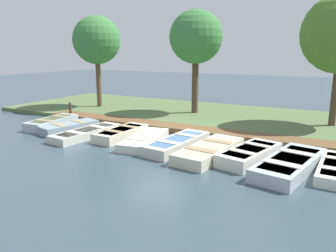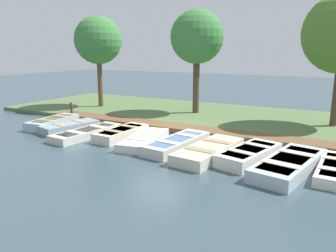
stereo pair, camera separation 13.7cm
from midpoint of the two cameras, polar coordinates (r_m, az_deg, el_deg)
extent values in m
plane|color=#384C56|center=(13.97, -0.93, -2.06)|extent=(80.00, 80.00, 0.00)
cube|color=#567042|center=(18.33, 6.92, 1.78)|extent=(8.00, 24.00, 0.20)
cube|color=brown|center=(15.13, 1.73, -0.40)|extent=(1.14, 14.89, 0.25)
cube|color=#B2BCC1|center=(16.92, -19.18, 0.59)|extent=(2.87, 1.32, 0.42)
cube|color=#6B7F51|center=(16.88, -19.23, 1.23)|extent=(2.34, 1.04, 0.03)
cube|color=tan|center=(16.50, -20.45, 0.99)|extent=(0.38, 0.97, 0.03)
cube|color=tan|center=(17.26, -18.08, 1.66)|extent=(0.38, 0.97, 0.03)
cube|color=#8C9EA8|center=(15.80, -16.48, -0.15)|extent=(2.81, 1.57, 0.37)
cube|color=teal|center=(15.77, -16.52, 0.45)|extent=(2.29, 1.25, 0.03)
cube|color=tan|center=(15.52, -18.11, 0.25)|extent=(0.47, 0.96, 0.03)
cube|color=tan|center=(16.02, -14.99, 0.84)|extent=(0.47, 0.96, 0.03)
cube|color=beige|center=(14.55, -13.66, -1.17)|extent=(3.40, 1.28, 0.32)
cube|color=#994C33|center=(14.51, -13.69, -0.61)|extent=(2.79, 1.01, 0.03)
cube|color=beige|center=(14.10, -15.58, -1.00)|extent=(0.41, 0.95, 0.03)
cube|color=beige|center=(14.93, -11.92, -0.05)|extent=(0.41, 0.95, 0.03)
cube|color=beige|center=(14.03, -7.82, -1.28)|extent=(2.70, 1.07, 0.40)
cube|color=teal|center=(13.99, -7.85, -0.55)|extent=(2.21, 0.84, 0.03)
cube|color=tan|center=(13.60, -9.19, -0.86)|extent=(0.30, 0.91, 0.03)
cube|color=tan|center=(14.37, -6.58, -0.04)|extent=(0.30, 0.91, 0.03)
cube|color=silver|center=(13.08, -3.85, -2.40)|extent=(3.18, 1.59, 0.32)
cube|color=#4C709E|center=(13.04, -3.86, -1.77)|extent=(2.60, 1.27, 0.03)
cube|color=beige|center=(12.52, -4.87, -2.29)|extent=(0.48, 1.01, 0.03)
cube|color=beige|center=(13.55, -2.94, -1.08)|extent=(0.48, 1.01, 0.03)
cube|color=beige|center=(12.43, 1.92, -3.05)|extent=(3.37, 1.39, 0.38)
cube|color=#4C709E|center=(12.38, 1.93, -2.27)|extent=(2.76, 1.10, 0.03)
cube|color=beige|center=(11.88, 0.28, -2.79)|extent=(0.43, 1.00, 0.03)
cube|color=beige|center=(12.89, 3.44, -1.56)|extent=(0.43, 1.00, 0.03)
cube|color=beige|center=(11.60, 7.51, -4.32)|extent=(3.47, 1.53, 0.38)
cube|color=beige|center=(11.55, 7.53, -3.49)|extent=(2.84, 1.21, 0.03)
cube|color=tan|center=(11.00, 5.98, -4.13)|extent=(0.45, 1.12, 0.03)
cube|color=tan|center=(12.09, 8.95, -2.65)|extent=(0.45, 1.12, 0.03)
cube|color=silver|center=(11.40, 14.29, -4.85)|extent=(2.99, 1.68, 0.42)
cube|color=#6B7F51|center=(11.34, 14.35, -3.92)|extent=(2.44, 1.33, 0.03)
cube|color=beige|center=(10.88, 13.02, -4.41)|extent=(0.50, 1.02, 0.03)
cube|color=beige|center=(11.80, 15.58, -3.20)|extent=(0.50, 1.02, 0.03)
cube|color=#B2BCC1|center=(10.83, 20.72, -6.30)|extent=(3.76, 1.86, 0.39)
cube|color=#6B7F51|center=(10.78, 20.80, -5.39)|extent=(3.07, 1.48, 0.03)
cube|color=beige|center=(10.15, 19.54, -6.23)|extent=(0.56, 1.18, 0.03)
cube|color=beige|center=(11.39, 21.93, -4.36)|extent=(0.56, 1.18, 0.03)
cylinder|color=#47382D|center=(18.88, -16.24, 2.60)|extent=(0.14, 0.14, 0.80)
sphere|color=#47382D|center=(18.81, -16.32, 3.86)|extent=(0.12, 0.12, 0.12)
cylinder|color=brown|center=(21.04, -11.56, 7.53)|extent=(0.30, 0.30, 3.47)
sphere|color=#3D7F3D|center=(20.97, -11.88, 14.43)|extent=(2.88, 2.88, 2.88)
cylinder|color=#4C3828|center=(18.48, 5.13, 7.19)|extent=(0.36, 0.36, 3.57)
sphere|color=#3D7F3D|center=(18.40, 5.30, 15.21)|extent=(2.89, 2.89, 2.89)
cylinder|color=#4C3828|center=(16.96, 27.48, 4.99)|extent=(0.31, 0.31, 3.40)
camera|label=1|loc=(0.07, -89.70, 0.07)|focal=35.00mm
camera|label=2|loc=(0.07, 90.30, -0.07)|focal=35.00mm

